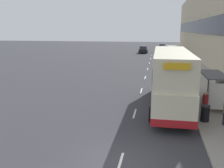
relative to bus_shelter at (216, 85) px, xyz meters
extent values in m
plane|color=#38383D|center=(-5.77, -8.97, -1.88)|extent=(220.00, 220.00, 0.00)
cube|color=gray|center=(0.73, 29.53, -1.81)|extent=(5.00, 93.00, 0.14)
cube|color=#C6B793|center=(4.73, 29.53, 5.20)|extent=(3.00, 93.00, 14.15)
cube|color=black|center=(3.19, 29.53, 4.49)|extent=(0.12, 89.28, 2.55)
cube|color=silver|center=(-5.77, -9.05, -1.87)|extent=(0.12, 2.00, 0.01)
cube|color=silver|center=(-5.77, -2.16, -1.87)|extent=(0.12, 2.00, 0.01)
cube|color=silver|center=(-5.77, 4.73, -1.87)|extent=(0.12, 2.00, 0.01)
cube|color=silver|center=(-5.77, 11.62, -1.87)|extent=(0.12, 2.00, 0.01)
cube|color=silver|center=(-5.77, 18.50, -1.87)|extent=(0.12, 2.00, 0.01)
cube|color=silver|center=(-5.77, 25.39, -1.87)|extent=(0.12, 2.00, 0.01)
cube|color=silver|center=(-5.77, 32.28, -1.87)|extent=(0.12, 2.00, 0.01)
cube|color=silver|center=(-5.77, 39.16, -1.87)|extent=(0.12, 2.00, 0.01)
cube|color=#4C4C51|center=(-0.17, 0.35, 0.70)|extent=(1.60, 4.20, 0.08)
cylinder|color=#4C4C51|center=(-0.87, -1.65, -0.54)|extent=(0.10, 0.10, 2.40)
cylinder|color=#4C4C51|center=(-0.87, 2.35, -0.54)|extent=(0.10, 0.10, 2.40)
cylinder|color=#4C4C51|center=(0.53, 2.35, -0.54)|extent=(0.10, 0.10, 2.40)
cube|color=#99A8B2|center=(0.50, 0.35, -0.42)|extent=(0.04, 3.68, 1.92)
cube|color=white|center=(-0.17, -1.59, -0.49)|extent=(1.19, 0.10, 1.82)
cube|color=maroon|center=(0.07, 0.35, -1.29)|extent=(0.36, 2.80, 0.08)
cube|color=beige|center=(-3.30, -0.18, -0.45)|extent=(2.55, 10.88, 1.85)
cube|color=beige|center=(-3.30, -0.18, 1.45)|extent=(2.50, 10.55, 1.95)
cube|color=#B2191E|center=(-3.30, -0.18, -1.15)|extent=(2.58, 10.93, 0.45)
cube|color=#2D3847|center=(-3.30, -0.18, -0.08)|extent=(2.58, 10.23, 0.81)
cube|color=#2D3847|center=(-3.30, -0.18, 1.35)|extent=(2.55, 10.23, 0.94)
cube|color=yellow|center=(-3.30, -5.59, 2.07)|extent=(1.40, 0.08, 0.36)
cylinder|color=black|center=(-4.57, 3.52, -1.38)|extent=(0.30, 1.00, 1.00)
cylinder|color=black|center=(-2.02, 3.52, -1.38)|extent=(0.30, 1.00, 1.00)
cylinder|color=black|center=(-4.57, -3.55, -1.38)|extent=(0.30, 1.00, 1.00)
cylinder|color=black|center=(-2.02, -3.55, -1.38)|extent=(0.30, 1.00, 1.00)
cube|color=black|center=(-3.29, 52.48, -1.15)|extent=(1.81, 4.59, 0.85)
cube|color=#2D3847|center=(-3.29, 52.25, -0.38)|extent=(1.59, 2.20, 0.70)
cylinder|color=black|center=(-4.20, 53.90, -1.58)|extent=(0.20, 0.60, 0.60)
cylinder|color=black|center=(-2.39, 53.90, -1.58)|extent=(0.20, 0.60, 0.60)
cylinder|color=black|center=(-4.20, 51.05, -1.58)|extent=(0.20, 0.60, 0.60)
cylinder|color=black|center=(-2.39, 51.05, -1.58)|extent=(0.20, 0.60, 0.60)
cube|color=black|center=(-8.06, 44.20, -1.18)|extent=(1.90, 4.50, 0.78)
cube|color=#2D3847|center=(-8.06, 44.43, -0.47)|extent=(1.67, 2.16, 0.64)
cylinder|color=black|center=(-7.11, 42.81, -1.58)|extent=(0.20, 0.60, 0.60)
cylinder|color=black|center=(-9.01, 42.81, -1.58)|extent=(0.20, 0.60, 0.60)
cylinder|color=black|center=(-7.11, 45.60, -1.58)|extent=(0.20, 0.60, 0.60)
cylinder|color=black|center=(-9.01, 45.60, -1.58)|extent=(0.20, 0.60, 0.60)
cube|color=black|center=(-2.72, 45.74, -1.18)|extent=(1.87, 3.91, 0.80)
cube|color=#2D3847|center=(-2.72, 45.54, -0.45)|extent=(1.64, 1.88, 0.65)
cylinder|color=black|center=(-3.65, 46.95, -1.58)|extent=(0.20, 0.60, 0.60)
cylinder|color=black|center=(-1.79, 46.95, -1.58)|extent=(0.20, 0.60, 0.60)
cylinder|color=black|center=(-3.65, 44.53, -1.58)|extent=(0.20, 0.60, 0.60)
cylinder|color=black|center=(-1.79, 44.53, -1.58)|extent=(0.20, 0.60, 0.60)
cube|color=#B7B799|center=(-3.48, 35.94, -1.20)|extent=(1.84, 4.20, 0.75)
cube|color=#2D3847|center=(-3.48, 35.73, -0.52)|extent=(1.62, 2.01, 0.61)
cylinder|color=black|center=(-4.40, 37.25, -1.58)|extent=(0.20, 0.60, 0.60)
cylinder|color=black|center=(-2.56, 37.25, -1.58)|extent=(0.20, 0.60, 0.60)
cylinder|color=black|center=(-4.40, 34.64, -1.58)|extent=(0.20, 0.60, 0.60)
cylinder|color=black|center=(-2.56, 34.64, -1.58)|extent=(0.20, 0.60, 0.60)
cylinder|color=#23232D|center=(-1.02, 3.28, -1.30)|extent=(0.30, 0.30, 0.88)
cylinder|color=#997F51|center=(-1.02, 3.28, -0.49)|extent=(0.37, 0.37, 0.73)
sphere|color=tan|center=(-1.02, 3.28, 0.00)|extent=(0.24, 0.24, 0.24)
cylinder|color=#23232D|center=(-1.17, -2.68, -1.30)|extent=(0.30, 0.30, 0.87)
cylinder|color=maroon|center=(-1.17, -2.68, -0.50)|extent=(0.36, 0.36, 0.73)
sphere|color=tan|center=(-1.17, -2.68, -0.02)|extent=(0.24, 0.24, 0.24)
cylinder|color=#23232D|center=(0.48, 0.73, -1.30)|extent=(0.30, 0.30, 0.86)
cylinder|color=navy|center=(0.48, 0.73, -0.51)|extent=(0.36, 0.36, 0.72)
sphere|color=tan|center=(0.48, 0.73, -0.03)|extent=(0.23, 0.23, 0.23)
cylinder|color=black|center=(-1.22, -3.20, -1.26)|extent=(0.52, 0.52, 0.95)
cylinder|color=#2D2D33|center=(-1.22, -3.20, -0.74)|extent=(0.55, 0.55, 0.10)
camera|label=1|loc=(-4.28, -19.02, 3.99)|focal=40.00mm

